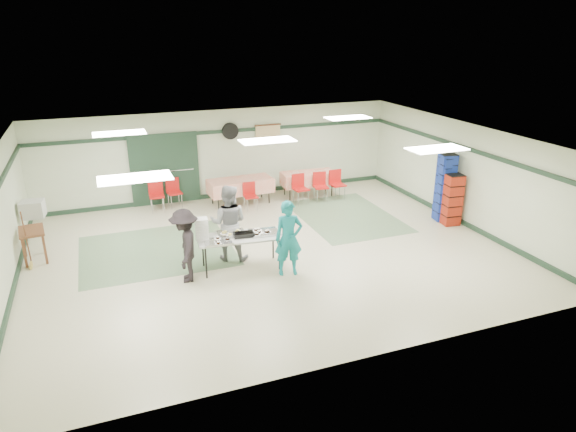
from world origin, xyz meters
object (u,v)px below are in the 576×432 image
object	(u,v)px
crate_stack_red	(452,199)
printer_table	(32,235)
dining_table_a	(308,178)
volunteer_grey	(229,223)
volunteer_teal	(289,238)
office_printer	(33,209)
volunteer_dark	(185,246)
chair_c	(336,181)
serving_table	(240,238)
chair_loose_a	(174,189)
crate_stack_blue_a	(445,188)
chair_loose_b	(156,192)
crate_stack_blue_b	(445,189)
chair_a	(320,183)
chair_b	(299,186)
dining_table_b	(240,185)
chair_d	(250,193)
broom	(26,238)

from	to	relation	value
crate_stack_red	printer_table	bearing A→B (deg)	171.84
dining_table_a	volunteer_grey	bearing A→B (deg)	-130.33
volunteer_teal	office_printer	size ratio (longest dim) A/B	3.22
volunteer_dark	chair_c	world-z (taller)	volunteer_dark
serving_table	volunteer_grey	world-z (taller)	volunteer_grey
chair_loose_a	office_printer	bearing A→B (deg)	-161.39
crate_stack_blue_a	chair_c	bearing A→B (deg)	125.13
serving_table	chair_loose_b	size ratio (longest dim) A/B	2.16
chair_c	crate_stack_blue_b	distance (m)	3.36
chair_a	chair_b	distance (m)	0.68
dining_table_b	dining_table_a	bearing A→B (deg)	-3.14
serving_table	crate_stack_blue_b	bearing A→B (deg)	14.24
volunteer_teal	crate_stack_blue_a	world-z (taller)	crate_stack_blue_a
serving_table	chair_loose_a	world-z (taller)	chair_loose_a
chair_d	crate_stack_blue_b	bearing A→B (deg)	-29.11
volunteer_grey	chair_d	distance (m)	3.41
crate_stack_blue_a	crate_stack_red	xyz separation A→B (m)	(0.00, -0.34, -0.23)
chair_loose_a	office_printer	xyz separation A→B (m)	(-3.57, -1.75, 0.43)
crate_stack_red	chair_b	bearing A→B (deg)	135.69
dining_table_b	printer_table	size ratio (longest dim) A/B	2.27
volunteer_grey	broom	bearing A→B (deg)	10.43
dining_table_a	chair_c	xyz separation A→B (m)	(0.70, -0.56, -0.02)
chair_d	printer_table	bearing A→B (deg)	-163.15
chair_loose_a	office_printer	size ratio (longest dim) A/B	1.65
dining_table_a	chair_b	distance (m)	0.77
volunteer_dark	office_printer	bearing A→B (deg)	-124.49
crate_stack_blue_a	printer_table	bearing A→B (deg)	173.72
dining_table_a	office_printer	distance (m)	7.80
chair_loose_b	chair_loose_a	bearing A→B (deg)	22.32
dining_table_b	crate_stack_blue_a	bearing A→B (deg)	-37.47
crate_stack_blue_b	printer_table	size ratio (longest dim) A/B	2.07
chair_c	printer_table	distance (m)	8.53
volunteer_grey	crate_stack_red	bearing A→B (deg)	-154.27
serving_table	office_printer	world-z (taller)	office_printer
dining_table_b	chair_c	world-z (taller)	chair_c
chair_loose_a	crate_stack_blue_b	xyz separation A→B (m)	(6.73, -3.78, 0.37)
dining_table_a	broom	world-z (taller)	broom
crate_stack_red	crate_stack_blue_a	bearing A→B (deg)	90.00
printer_table	crate_stack_red	bearing A→B (deg)	-14.85
broom	volunteer_dark	bearing A→B (deg)	-21.50
crate_stack_red	printer_table	world-z (taller)	crate_stack_red
chair_a	crate_stack_blue_b	size ratio (longest dim) A/B	0.50
volunteer_dark	dining_table_a	bearing A→B (deg)	144.10
chair_c	printer_table	xyz separation A→B (m)	(-8.38, -1.59, 0.08)
crate_stack_blue_a	serving_table	bearing A→B (deg)	-171.27
serving_table	chair_c	bearing A→B (deg)	47.43
broom	printer_table	bearing A→B (deg)	85.95
chair_a	chair_loose_b	xyz separation A→B (m)	(-4.78, 0.85, 0.01)
volunteer_grey	crate_stack_blue_b	distance (m)	6.13
volunteer_grey	chair_c	distance (m)	5.22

